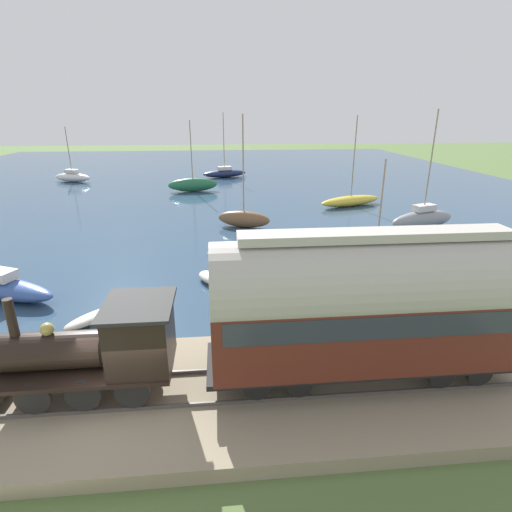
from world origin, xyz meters
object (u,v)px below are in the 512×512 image
passenger_coach (369,302)px  rowboat_far_out (95,317)px  sailboat_brown (244,218)px  sailboat_yellow (351,200)px  sailboat_white (73,177)px  rowboat_off_pier (222,257)px  sailboat_green (193,185)px  steam_locomotive (103,345)px  sailboat_gray (422,219)px  sailboat_teal (376,250)px  rowboat_near_shore (214,279)px  sailboat_navy (225,173)px  rowboat_mid_harbor (338,300)px

passenger_coach → rowboat_far_out: bearing=60.7°
sailboat_brown → rowboat_far_out: bearing=174.5°
passenger_coach → sailboat_yellow: (25.43, -7.92, -2.59)m
sailboat_white → rowboat_off_pier: sailboat_white is taller
sailboat_green → steam_locomotive: bearing=172.1°
sailboat_green → sailboat_brown: size_ratio=0.91×
sailboat_gray → sailboat_teal: 7.98m
steam_locomotive → sailboat_green: size_ratio=0.72×
sailboat_white → rowboat_far_out: sailboat_white is taller
sailboat_yellow → rowboat_near_shore: 20.83m
sailboat_white → rowboat_off_pier: (-29.68, -18.04, -0.41)m
sailboat_yellow → sailboat_teal: (-13.68, 2.87, -0.04)m
sailboat_green → rowboat_near_shore: sailboat_green is taller
sailboat_navy → sailboat_green: bearing=143.8°
sailboat_navy → rowboat_near_shore: sailboat_navy is taller
sailboat_gray → rowboat_mid_harbor: sailboat_gray is taller
steam_locomotive → rowboat_near_shore: 9.46m
sailboat_navy → sailboat_teal: sailboat_navy is taller
sailboat_navy → rowboat_mid_harbor: (-37.69, -4.41, -0.39)m
sailboat_white → rowboat_near_shore: (-32.97, -17.59, -0.36)m
sailboat_brown → steam_locomotive: bearing=-173.4°
passenger_coach → rowboat_mid_harbor: (5.99, -1.07, -2.91)m
sailboat_gray → sailboat_green: sailboat_gray is taller
rowboat_mid_harbor → passenger_coach: bearing=-158.9°
rowboat_mid_harbor → sailboat_navy: bearing=37.9°
rowboat_mid_harbor → rowboat_near_shore: rowboat_near_shore is taller
rowboat_off_pier → rowboat_far_out: bearing=-167.0°
steam_locomotive → sailboat_green: (33.93, -0.61, -1.35)m
sailboat_white → rowboat_off_pier: size_ratio=2.71×
sailboat_yellow → sailboat_white: (16.34, 30.13, 0.11)m
rowboat_off_pier → rowboat_near_shore: (-3.29, 0.44, 0.05)m
rowboat_mid_harbor → rowboat_far_out: bearing=124.7°
sailboat_white → sailboat_green: bearing=-96.9°
steam_locomotive → sailboat_brown: 19.86m
rowboat_off_pier → steam_locomotive: bearing=-144.4°
sailboat_teal → rowboat_mid_harbor: 7.00m
steam_locomotive → passenger_coach: passenger_coach is taller
sailboat_white → sailboat_navy: bearing=-63.9°
steam_locomotive → sailboat_yellow: sailboat_yellow is taller
sailboat_white → passenger_coach: bearing=-131.7°
sailboat_teal → sailboat_white: (30.02, 27.25, 0.15)m
rowboat_near_shore → passenger_coach: bearing=-97.2°
passenger_coach → rowboat_off_pier: (12.09, 4.17, -2.89)m
rowboat_off_pier → rowboat_far_out: (-6.74, 5.33, -0.01)m
rowboat_far_out → rowboat_off_pier: bearing=-84.0°
sailboat_yellow → rowboat_far_out: bearing=119.2°
sailboat_teal → rowboat_off_pier: bearing=67.4°
passenger_coach → sailboat_green: (33.93, 6.97, -2.34)m
sailboat_gray → sailboat_green: (16.58, 17.70, -0.03)m
sailboat_white → steam_locomotive: bearing=-140.4°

